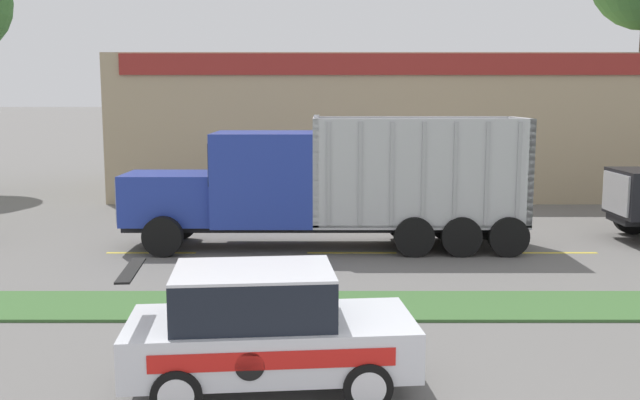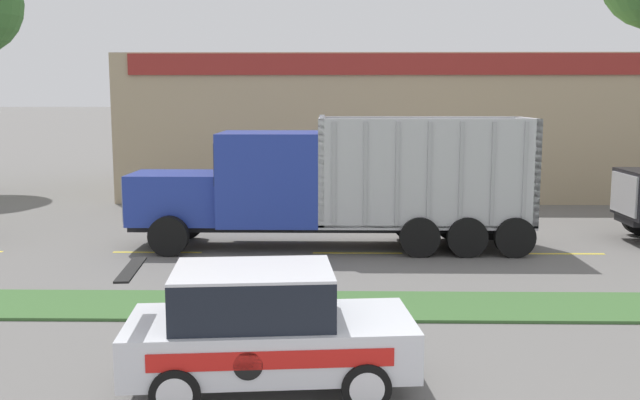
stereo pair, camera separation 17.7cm
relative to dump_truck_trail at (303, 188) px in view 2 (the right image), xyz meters
name	(u,v)px [view 2 (the right image)]	position (x,y,z in m)	size (l,w,h in m)	color
grass_verge	(387,306)	(1.91, -5.72, -1.62)	(120.00, 1.98, 0.06)	#3D6633
centre_line_3	(157,252)	(-3.91, -0.73, -1.65)	(2.40, 0.14, 0.01)	yellow
centre_line_4	(357,253)	(1.49, -0.73, -1.65)	(2.40, 0.14, 0.01)	yellow
centre_line_5	(560,254)	(6.89, -0.73, -1.65)	(2.40, 0.14, 0.01)	yellow
dump_truck_trail	(303,188)	(0.00, 0.00, 0.00)	(10.96, 2.63, 3.69)	black
rally_car	(265,328)	(-0.14, -9.72, -0.75)	(4.19, 2.20, 1.80)	silver
store_building_backdrop	(467,124)	(7.09, 13.99, 1.27)	(29.62, 12.10, 5.83)	tan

